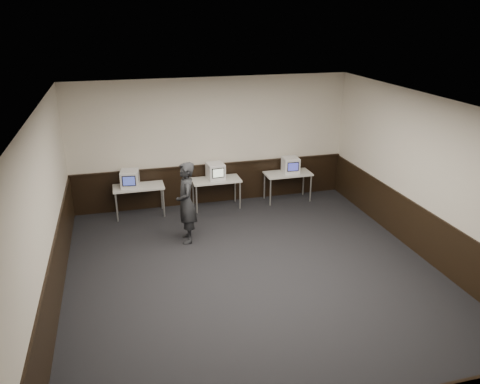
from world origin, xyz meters
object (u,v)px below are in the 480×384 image
desk_center (216,182)px  desk_right (288,175)px  emac_left (130,179)px  emac_right (291,165)px  desk_left (139,189)px  emac_center (216,171)px  person (186,203)px

desk_center → desk_right: same height
emac_left → emac_right: bearing=8.1°
desk_left → emac_center: size_ratio=2.54×
emac_left → emac_right: 4.05m
emac_right → person: size_ratio=0.26×
desk_right → emac_left: emac_left is taller
emac_left → person: 1.97m
desk_center → desk_right: bearing=0.0°
emac_right → person: bearing=-147.4°
emac_left → emac_right: (4.05, 0.03, -0.01)m
desk_left → person: bearing=-61.5°
desk_left → emac_center: 1.91m
emac_center → emac_right: emac_center is taller
emac_right → desk_center: bearing=-176.3°
desk_right → person: bearing=-150.3°
emac_right → desk_right: bearing=-166.4°
desk_left → desk_right: 3.80m
desk_left → desk_center: same height
desk_center → emac_left: emac_left is taller
emac_left → person: person is taller
emac_center → emac_right: 1.98m
desk_right → person: person is taller
desk_center → emac_left: 2.10m
desk_right → emac_left: (-3.98, -0.01, 0.28)m
desk_right → emac_center: size_ratio=2.54×
desk_center → person: person is taller
desk_right → emac_right: bearing=10.3°
emac_left → person: (1.08, -1.64, -0.07)m
desk_center → desk_left: bearing=180.0°
desk_right → emac_right: size_ratio=2.64×
emac_center → person: 1.95m
emac_right → person: 3.41m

